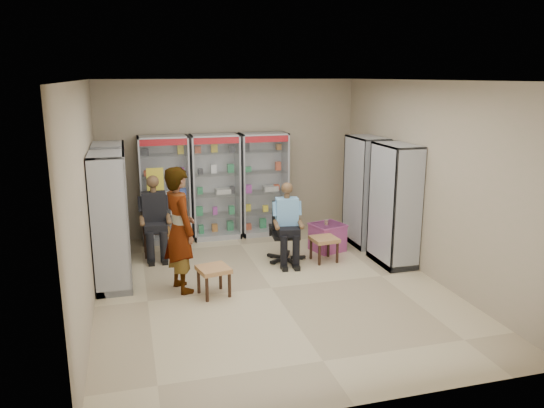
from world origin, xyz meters
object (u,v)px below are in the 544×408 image
object	(u,v)px
cabinet_back_right	(264,184)
pink_trunk	(327,237)
cabinet_back_left	(165,190)
standing_man	(180,230)
cabinet_right_near	(394,205)
cabinet_left_near	(111,221)
cabinet_left_far	(112,204)
woven_stool_a	(324,249)
woven_stool_b	(214,281)
cabinet_back_mid	(216,187)
cabinet_right_far	(365,191)
office_chair	(286,232)
seated_shopkeeper	(287,225)
wooden_chair	(155,229)

from	to	relation	value
cabinet_back_right	pink_trunk	size ratio (longest dim) A/B	3.93
cabinet_back_left	standing_man	distance (m)	2.43
cabinet_right_near	cabinet_left_near	size ratio (longest dim) A/B	1.00
cabinet_back_left	cabinet_left_far	xyz separation A→B (m)	(-0.93, -0.93, 0.00)
pink_trunk	woven_stool_a	xyz separation A→B (m)	(-0.26, -0.51, -0.04)
woven_stool_a	woven_stool_b	xyz separation A→B (m)	(-2.03, -0.93, 0.00)
cabinet_left_near	cabinet_back_left	bearing A→B (deg)	155.39
cabinet_back_mid	cabinet_right_near	size ratio (longest dim) A/B	1.00
cabinet_right_far	cabinet_left_far	world-z (taller)	same
cabinet_left_near	woven_stool_a	distance (m)	3.50
cabinet_right_far	cabinet_back_right	bearing A→B (deg)	55.27
cabinet_right_far	cabinet_left_near	xyz separation A→B (m)	(-4.46, -0.90, 0.00)
office_chair	seated_shopkeeper	size ratio (longest dim) A/B	0.79
cabinet_back_left	cabinet_right_near	bearing A→B (deg)	-32.28
cabinet_left_far	cabinet_back_right	bearing A→B (deg)	108.19
wooden_chair	seated_shopkeeper	world-z (taller)	seated_shopkeeper
office_chair	woven_stool_b	world-z (taller)	office_chair
cabinet_back_right	standing_man	size ratio (longest dim) A/B	1.09
woven_stool_a	standing_man	world-z (taller)	standing_man
cabinet_back_right	cabinet_right_far	distance (m)	1.98
wooden_chair	standing_man	xyz separation A→B (m)	(0.27, -1.70, 0.45)
cabinet_back_left	office_chair	xyz separation A→B (m)	(1.85, -1.63, -0.50)
wooden_chair	office_chair	distance (m)	2.29
cabinet_left_far	woven_stool_b	bearing A→B (deg)	36.79
cabinet_right_far	cabinet_left_far	bearing A→B (deg)	87.43
cabinet_right_far	seated_shopkeeper	xyz separation A→B (m)	(-1.68, -0.55, -0.36)
cabinet_left_near	office_chair	bearing A→B (deg)	98.25
cabinet_left_near	wooden_chair	size ratio (longest dim) A/B	2.13
wooden_chair	seated_shopkeeper	xyz separation A→B (m)	(2.10, -0.95, 0.17)
office_chair	standing_man	distance (m)	2.04
cabinet_back_left	woven_stool_b	size ratio (longest dim) A/B	4.73
office_chair	woven_stool_b	xyz separation A→B (m)	(-1.41, -1.14, -0.29)
woven_stool_b	cabinet_back_mid	bearing A→B (deg)	79.54
cabinet_right_far	pink_trunk	distance (m)	1.11
cabinet_right_near	cabinet_left_far	size ratio (longest dim) A/B	1.00
wooden_chair	cabinet_back_right	bearing A→B (deg)	18.75
cabinet_back_left	cabinet_back_mid	distance (m)	0.95
cabinet_back_right	office_chair	bearing A→B (deg)	-91.60
cabinet_right_far	woven_stool_b	world-z (taller)	cabinet_right_far
cabinet_right_far	woven_stool_a	world-z (taller)	cabinet_right_far
cabinet_back_mid	woven_stool_b	xyz separation A→B (m)	(-0.51, -2.76, -0.79)
cabinet_back_mid	cabinet_left_far	size ratio (longest dim) A/B	1.00
standing_man	pink_trunk	bearing A→B (deg)	-83.98
cabinet_back_left	woven_stool_a	distance (m)	3.18
cabinet_back_left	seated_shopkeeper	distance (m)	2.53
cabinet_back_mid	cabinet_back_right	xyz separation A→B (m)	(0.95, 0.00, 0.00)
cabinet_back_mid	cabinet_right_near	bearing A→B (deg)	-40.84
office_chair	pink_trunk	distance (m)	0.97
cabinet_back_right	wooden_chair	distance (m)	2.33
cabinet_right_far	seated_shopkeeper	world-z (taller)	cabinet_right_far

